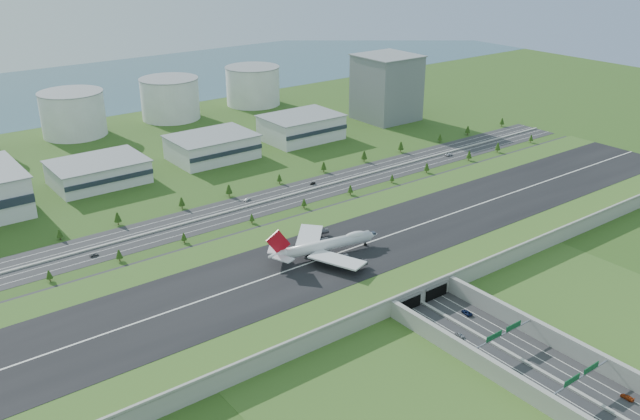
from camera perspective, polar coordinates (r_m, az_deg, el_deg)
ground at (r=344.56m, az=2.68°, el=-4.47°), size 1200.00×1200.00×0.00m
airfield_deck at (r=342.63m, az=2.71°, el=-3.86°), size 520.00×100.00×9.20m
underpass_road at (r=284.65m, az=15.81°, el=-11.05°), size 38.80×120.40×8.00m
sign_gantry_near at (r=284.86m, az=15.19°, el=-10.10°), size 38.70×0.70×9.80m
sign_gantry_far at (r=269.54m, az=21.12°, el=-13.04°), size 38.70×0.70×9.80m
north_expressway at (r=414.93m, az=-5.71°, el=0.38°), size 560.00×36.00×0.12m
tree_row at (r=431.20m, az=-2.68°, el=1.99°), size 505.80×48.41×8.28m
hangar_mid_a at (r=470.42m, az=-18.17°, el=3.04°), size 58.00×42.00×15.00m
hangar_mid_b at (r=501.56m, az=-9.06°, el=5.25°), size 58.00×42.00×17.00m
hangar_mid_c at (r=541.51m, az=-1.59°, el=6.96°), size 58.00×42.00×19.00m
office_tower at (r=599.11m, az=5.63°, el=10.20°), size 46.00×46.00×55.00m
fuel_tank_b at (r=584.81m, az=-20.07°, el=7.60°), size 50.00×50.00×35.00m
fuel_tank_c at (r=613.86m, az=-12.50°, el=9.12°), size 50.00×50.00×35.00m
fuel_tank_d at (r=652.75m, az=-5.67°, el=10.35°), size 50.00×50.00×35.00m
bay_water at (r=757.39m, az=-21.48°, el=9.29°), size 1200.00×260.00×0.06m
boeing_747 at (r=331.83m, az=0.42°, el=-2.99°), size 60.69×56.87×18.90m
car_0 at (r=291.92m, az=11.70°, el=-10.27°), size 1.90×4.55×1.54m
car_1 at (r=270.73m, az=17.27°, el=-13.85°), size 1.83×4.91×1.60m
car_2 at (r=307.83m, az=12.25°, el=-8.43°), size 3.46×5.95×1.56m
car_3 at (r=276.84m, az=24.45°, el=-14.16°), size 2.07×5.00×1.44m
car_4 at (r=369.34m, az=-18.49°, el=-3.59°), size 4.59×1.98×1.54m
car_5 at (r=446.48m, az=-0.61°, el=2.26°), size 4.46×2.63×1.39m
car_6 at (r=512.34m, az=10.79°, el=4.62°), size 6.07×2.89×1.67m
car_7 at (r=422.57m, az=-6.17°, el=0.90°), size 5.25×3.17×1.42m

